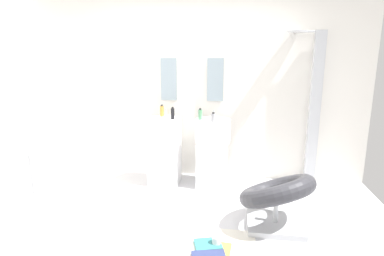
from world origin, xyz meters
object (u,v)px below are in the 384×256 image
Objects in this scene: soap_bottle_amber at (162,111)px; lounge_chair at (277,195)px; pedestal_sink_left at (165,149)px; magazine_ochre at (217,249)px; coffee_mug at (216,241)px; pedestal_sink_right at (212,150)px; magazine_teal at (208,245)px; soap_bottle_grey at (213,117)px; towel_rack at (41,157)px; soap_bottle_black at (173,114)px; shower_column at (314,106)px; soap_bottle_green at (200,114)px.

lounge_chair is at bearing -38.19° from soap_bottle_amber.
pedestal_sink_left reaches higher than magazine_ochre.
coffee_mug is (-0.57, -0.44, -0.29)m from lounge_chair.
soap_bottle_amber is (-0.71, 0.13, 0.50)m from pedestal_sink_right.
soap_bottle_grey is (-0.07, 1.32, 0.94)m from magazine_teal.
towel_rack is 1.64m from soap_bottle_black.
soap_bottle_grey reaches higher than coffee_mug.
magazine_teal is 1.02× the size of magazine_ochre.
soap_bottle_black is (-1.85, -0.33, -0.09)m from shower_column.
soap_bottle_amber is at bearing 44.36° from towel_rack.
soap_bottle_grey is at bearing 77.08° from magazine_teal.
lounge_chair is at bearing -0.88° from towel_rack.
towel_rack is 2.13m from coffee_mug.
magazine_teal is at bearing -170.22° from coffee_mug.
soap_bottle_amber is at bearing 141.81° from lounge_chair.
soap_bottle_green is at bearing 107.33° from magazine_ochre.
magazine_teal is 1.99× the size of soap_bottle_grey.
coffee_mug is at bearing -61.11° from soap_bottle_amber.
towel_rack is at bearing -140.66° from pedestal_sink_left.
soap_bottle_amber reaches higher than magazine_teal.
towel_rack is 1.61m from soap_bottle_amber.
shower_column is 2.33m from coffee_mug.
lounge_chair is (1.39, -1.01, -0.14)m from pedestal_sink_left.
pedestal_sink_right is 0.50× the size of shower_column.
soap_bottle_amber is (-1.45, 1.14, 0.64)m from lounge_chair.
coffee_mug is 0.65× the size of soap_bottle_green.
magazine_teal is at bearing -63.24° from pedestal_sink_left.
magazine_ochre is at bearing -61.82° from soap_bottle_amber.
lounge_chair is 0.83m from magazine_ochre.
soap_bottle_green is (-0.33, 1.50, 0.96)m from magazine_ochre.
magazine_teal is 1.62× the size of soap_bottle_green.
soap_bottle_grey reaches higher than magazine_ochre.
pedestal_sink_right reaches higher than magazine_ochre.
soap_bottle_green reaches higher than towel_rack.
shower_column is 1.88m from soap_bottle_black.
pedestal_sink_left is 0.50× the size of shower_column.
towel_rack is 5.87× the size of soap_bottle_amber.
magazine_ochre is 1.48× the size of soap_bottle_amber.
coffee_mug is (0.08, 0.01, 0.03)m from magazine_teal.
magazine_ochre is at bearing -64.72° from soap_bottle_black.
magazine_teal is (0.08, -1.46, -0.47)m from pedestal_sink_right.
soap_bottle_amber and soap_bottle_black have the same top height.
pedestal_sink_left is 0.70m from soap_bottle_green.
coffee_mug is at bearing -13.59° from towel_rack.
pedestal_sink_right is 1.54m from magazine_teal.
shower_column is 12.74× the size of soap_bottle_black.
soap_bottle_grey is 0.55m from soap_bottle_black.
pedestal_sink_left is 1.00× the size of pedestal_sink_right.
shower_column is (1.32, 0.29, 0.59)m from pedestal_sink_right.
soap_bottle_grey is (1.85, 0.83, 0.34)m from towel_rack.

